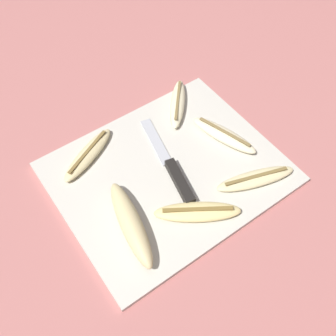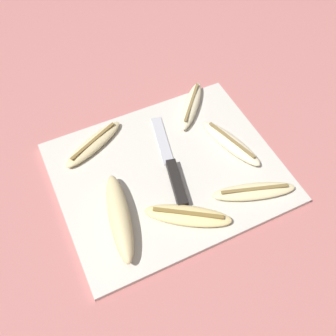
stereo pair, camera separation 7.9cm
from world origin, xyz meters
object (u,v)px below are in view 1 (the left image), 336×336
(banana_bright_far, at_px, (225,136))
(banana_mellow_near, at_px, (131,224))
(knife, at_px, (174,174))
(banana_pale_long, at_px, (178,103))
(banana_soft_right, at_px, (256,179))
(banana_ripe_center, at_px, (88,154))
(banana_golden_short, at_px, (197,212))

(banana_bright_far, bearing_deg, banana_mellow_near, -167.21)
(knife, xyz_separation_m, banana_pale_long, (0.12, 0.15, 0.00))
(banana_mellow_near, xyz_separation_m, banana_soft_right, (0.26, -0.05, -0.01))
(knife, xyz_separation_m, banana_soft_right, (0.12, -0.10, 0.00))
(banana_ripe_center, bearing_deg, knife, -50.57)
(banana_ripe_center, distance_m, banana_soft_right, 0.34)
(banana_ripe_center, bearing_deg, banana_pale_long, 2.21)
(knife, xyz_separation_m, banana_golden_short, (-0.02, -0.10, 0.00))
(banana_ripe_center, height_order, banana_bright_far, banana_bright_far)
(banana_mellow_near, height_order, banana_pale_long, banana_mellow_near)
(banana_mellow_near, height_order, banana_ripe_center, banana_mellow_near)
(banana_soft_right, xyz_separation_m, banana_golden_short, (-0.14, 0.01, 0.00))
(knife, bearing_deg, banana_mellow_near, -147.48)
(banana_golden_short, bearing_deg, banana_pale_long, 61.23)
(banana_ripe_center, relative_size, banana_golden_short, 0.97)
(banana_pale_long, bearing_deg, banana_soft_right, -88.96)
(knife, distance_m, banana_golden_short, 0.10)
(banana_bright_far, relative_size, banana_soft_right, 0.96)
(banana_golden_short, bearing_deg, banana_mellow_near, 157.96)
(knife, distance_m, banana_pale_long, 0.19)
(banana_golden_short, bearing_deg, banana_bright_far, 34.49)
(banana_pale_long, bearing_deg, banana_ripe_center, -177.79)
(banana_soft_right, bearing_deg, banana_bright_far, 80.32)
(knife, relative_size, banana_ripe_center, 1.52)
(banana_bright_far, bearing_deg, banana_soft_right, -99.68)
(banana_bright_far, bearing_deg, banana_ripe_center, 153.97)
(knife, distance_m, banana_mellow_near, 0.14)
(banana_bright_far, xyz_separation_m, banana_pale_long, (-0.02, 0.14, -0.00))
(banana_soft_right, relative_size, banana_golden_short, 1.05)
(banana_mellow_near, distance_m, banana_soft_right, 0.26)
(banana_pale_long, bearing_deg, banana_golden_short, -118.77)
(banana_soft_right, distance_m, banana_golden_short, 0.14)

